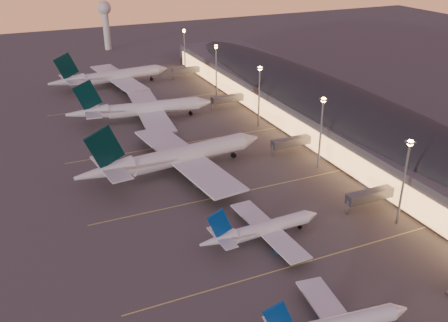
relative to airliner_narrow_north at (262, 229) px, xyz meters
The scene contains 9 objects.
ground 9.69m from the airliner_narrow_north, 68.35° to the right, with size 700.00×700.00×0.00m, color #454340.
airliner_narrow_north is the anchor object (origin of this frame).
airliner_wide_near 49.34m from the airliner_narrow_north, 98.90° to the left, with size 68.54×62.89×21.93m.
airliner_wide_mid 103.48m from the airliner_narrow_north, 92.22° to the left, with size 63.37×58.03×20.27m.
airliner_wide_far 160.25m from the airliner_narrow_north, 91.59° to the left, with size 65.34×59.97×20.91m.
terminal_building 91.53m from the airliner_narrow_north, 44.48° to the left, with size 56.35×255.00×17.46m.
light_masts 70.35m from the airliner_narrow_north, 55.16° to the left, with size 2.20×217.20×25.90m.
radar_tower 252.58m from the airliner_narrow_north, 86.96° to the left, with size 9.00×9.00×32.50m.
lane_markings 31.90m from the airliner_narrow_north, 83.93° to the left, with size 90.00×180.36×0.00m.
Camera 1 is at (-58.97, -90.76, 76.56)m, focal length 40.00 mm.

